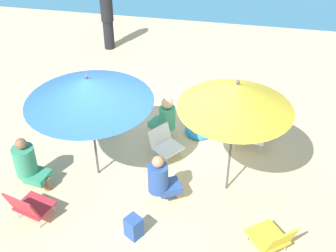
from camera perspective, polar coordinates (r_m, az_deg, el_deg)
ground_plane at (r=7.88m, az=-2.02°, el=-4.52°), size 40.00×40.00×0.00m
umbrella_yellow at (r=6.31m, az=8.90°, el=3.84°), size 1.71×1.71×2.07m
umbrella_blue at (r=6.73m, az=-10.39°, el=4.66°), size 2.00×2.00×1.94m
beach_chair_a at (r=6.96m, az=-17.77°, el=-9.93°), size 0.65×0.66×0.62m
beach_chair_b at (r=8.56m, az=-8.14°, el=1.73°), size 0.58×0.60×0.63m
beach_chair_c at (r=7.83m, az=-0.47°, el=-2.19°), size 0.68×0.67×0.53m
beach_chair_d at (r=8.24m, az=10.88°, el=-0.27°), size 0.61×0.62×0.64m
beach_chair_e at (r=6.41m, az=13.56°, el=-14.11°), size 0.72×0.74×0.61m
person_a at (r=6.83m, az=-0.89°, el=-6.96°), size 0.55×0.48×0.92m
person_b at (r=8.11m, az=-0.40°, el=1.13°), size 0.54×0.44×0.94m
person_c at (r=11.53m, az=-7.93°, el=13.78°), size 0.32×0.32×1.63m
person_d at (r=7.45m, az=-17.87°, el=-4.67°), size 0.57×0.41×0.96m
swim_ring at (r=8.51m, az=4.12°, el=-0.59°), size 0.56×0.56×0.12m
beach_bag at (r=6.56m, az=-4.50°, el=-13.03°), size 0.30×0.29×0.35m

